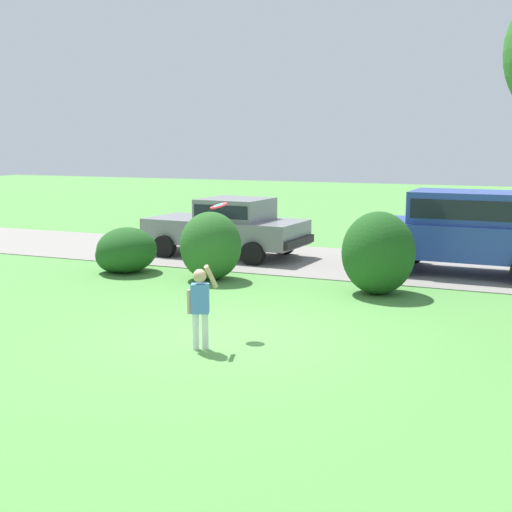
{
  "coord_description": "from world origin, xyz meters",
  "views": [
    {
      "loc": [
        4.54,
        -9.64,
        3.06
      ],
      "look_at": [
        -0.05,
        1.19,
        1.1
      ],
      "focal_mm": 48.72,
      "sensor_mm": 36.0,
      "label": 1
    }
  ],
  "objects_px": {
    "parked_suv": "(466,228)",
    "child_thrower": "(200,302)",
    "frisbee": "(219,206)",
    "parked_sedan": "(228,225)"
  },
  "relations": [
    {
      "from": "parked_sedan",
      "to": "child_thrower",
      "type": "xyz_separation_m",
      "value": [
        3.18,
        -7.72,
        -0.13
      ]
    },
    {
      "from": "parked_sedan",
      "to": "frisbee",
      "type": "height_order",
      "value": "frisbee"
    },
    {
      "from": "frisbee",
      "to": "parked_suv",
      "type": "bearing_deg",
      "value": 64.01
    },
    {
      "from": "child_thrower",
      "to": "frisbee",
      "type": "distance_m",
      "value": 1.75
    },
    {
      "from": "parked_sedan",
      "to": "frisbee",
      "type": "distance_m",
      "value": 7.31
    },
    {
      "from": "child_thrower",
      "to": "parked_suv",
      "type": "bearing_deg",
      "value": 69.03
    },
    {
      "from": "parked_sedan",
      "to": "parked_suv",
      "type": "relative_size",
      "value": 0.95
    },
    {
      "from": "parked_suv",
      "to": "child_thrower",
      "type": "xyz_separation_m",
      "value": [
        -2.92,
        -7.62,
        -0.36
      ]
    },
    {
      "from": "parked_sedan",
      "to": "parked_suv",
      "type": "distance_m",
      "value": 6.1
    },
    {
      "from": "parked_suv",
      "to": "parked_sedan",
      "type": "bearing_deg",
      "value": 179.02
    }
  ]
}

